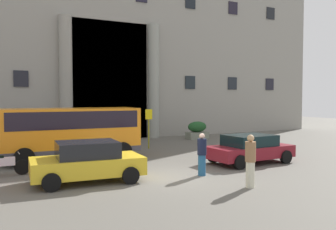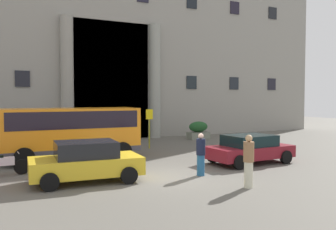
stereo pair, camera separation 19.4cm
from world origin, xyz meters
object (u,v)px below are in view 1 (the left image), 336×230
Objects in this scene: parked_sedan_far at (87,161)px; pedestrian_woman_dark_dress at (250,161)px; motorcycle_near_kerb at (0,165)px; hedge_planter_east at (197,130)px; orange_minibus at (71,129)px; parked_compact_extra at (249,148)px; hedge_planter_entrance_right at (94,134)px; bus_stop_sign at (149,124)px; pedestrian_man_crossing at (202,154)px.

pedestrian_woman_dark_dress is (4.71, -3.37, 0.17)m from parked_sedan_far.
parked_sedan_far is at bearing -42.28° from motorcycle_near_kerb.
orange_minibus is at bearing -154.51° from hedge_planter_east.
parked_sedan_far is (-7.73, -0.26, 0.06)m from parked_compact_extra.
hedge_planter_entrance_right reaches higher than parked_compact_extra.
motorcycle_near_kerb is 1.16× the size of pedestrian_woman_dark_dress.
pedestrian_man_crossing is at bearing -98.96° from bus_stop_sign.
bus_stop_sign is 1.19× the size of hedge_planter_entrance_right.
orange_minibus reaches higher than parked_sedan_far.
pedestrian_man_crossing reaches higher than parked_sedan_far.
pedestrian_woman_dark_dress is at bearing -39.33° from motorcycle_near_kerb.
hedge_planter_east is at bearing 125.44° from pedestrian_woman_dark_dress.
hedge_planter_entrance_right is at bearing 103.29° from pedestrian_man_crossing.
parked_sedan_far is 2.44× the size of pedestrian_man_crossing.
pedestrian_man_crossing is at bearing -121.10° from hedge_planter_east.
motorcycle_near_kerb is at bearing -151.31° from hedge_planter_east.
orange_minibus is at bearing 129.64° from pedestrian_man_crossing.
bus_stop_sign reaches higher than pedestrian_woman_dark_dress.
parked_compact_extra is (4.71, -9.74, -0.03)m from hedge_planter_entrance_right.
bus_stop_sign is at bearing 145.73° from pedestrian_woman_dark_dress.
motorcycle_near_kerb is 7.84m from pedestrian_man_crossing.
bus_stop_sign is 10.25m from pedestrian_woman_dark_dress.
motorcycle_near_kerb is at bearing -127.25° from hedge_planter_entrance_right.
orange_minibus is 5.78m from hedge_planter_entrance_right.
hedge_planter_east is at bearing 26.29° from orange_minibus.
hedge_planter_east is 14.51m from pedestrian_woman_dark_dress.
hedge_planter_entrance_right is 7.78m from hedge_planter_east.
orange_minibus is at bearing 35.71° from motorcycle_near_kerb.
bus_stop_sign is 7.96m from pedestrian_man_crossing.
motorcycle_near_kerb is at bearing 143.86° from parked_sedan_far.
orange_minibus reaches higher than hedge_planter_entrance_right.
parked_sedan_far is (-5.52, -6.84, -0.73)m from bus_stop_sign.
pedestrian_man_crossing is (-3.45, -1.27, 0.15)m from parked_compact_extra.
orange_minibus is at bearing 88.65° from parked_sedan_far.
bus_stop_sign is 9.48m from motorcycle_near_kerb.
hedge_planter_east is (5.28, 2.97, -0.85)m from bus_stop_sign.
bus_stop_sign is at bearing -150.69° from hedge_planter_east.
orange_minibus is 5.41m from bus_stop_sign.
parked_compact_extra is at bearing -64.19° from hedge_planter_entrance_right.
hedge_planter_entrance_right is 10.82m from parked_compact_extra.
pedestrian_woman_dark_dress reaches higher than parked_compact_extra.
parked_compact_extra is 1.98× the size of motorcycle_near_kerb.
parked_sedan_far reaches higher than parked_compact_extra.
bus_stop_sign is 8.82m from parked_sedan_far.
hedge_planter_east is at bearing 26.79° from motorcycle_near_kerb.
parked_compact_extra is 3.68m from pedestrian_man_crossing.
parked_sedan_far is (-0.48, -4.88, -0.79)m from orange_minibus.
motorcycle_near_kerb is at bearing 161.24° from pedestrian_man_crossing.
hedge_planter_entrance_right is 1.25× the size of hedge_planter_east.
pedestrian_man_crossing is (-6.52, -10.81, 0.21)m from hedge_planter_east.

